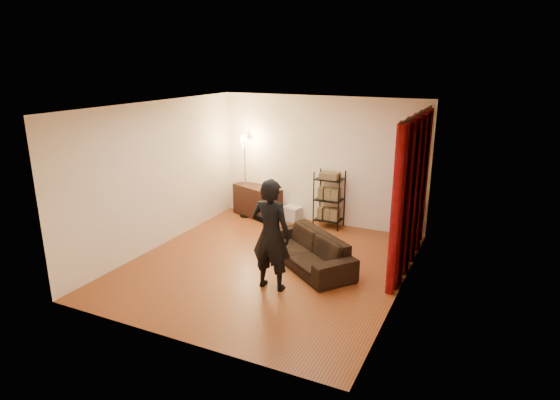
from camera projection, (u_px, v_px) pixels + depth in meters
The scene contains 14 objects.
floor at pixel (267, 265), 8.06m from camera, with size 5.00×5.00×0.00m, color brown.
ceiling at pixel (266, 106), 7.29m from camera, with size 5.00×5.00×0.00m, color white.
wall_back at pixel (321, 161), 9.83m from camera, with size 5.00×5.00×0.00m, color #F4E5CB.
wall_front at pixel (170, 240), 5.51m from camera, with size 5.00×5.00×0.00m, color #F4E5CB.
wall_left at pixel (158, 175), 8.60m from camera, with size 5.00×5.00×0.00m, color #F4E5CB.
wall_right at pixel (405, 207), 6.75m from camera, with size 5.00×5.00×0.00m, color #F4E5CB.
curtain_rod at pixel (419, 113), 7.41m from camera, with size 0.04×0.04×2.65m, color black.
curtain at pixel (411, 192), 7.79m from camera, with size 0.22×2.65×2.55m, color maroon, non-canonical shape.
sofa at pixel (308, 250), 7.97m from camera, with size 1.95×0.76×0.57m, color black.
person at pixel (271, 235), 7.02m from camera, with size 0.64×0.42×1.74m, color black.
media_cabinet at pixel (257, 202), 10.45m from camera, with size 1.19×0.45×0.69m, color black.
storage_boxes at pixel (291, 214), 10.25m from camera, with size 0.38×0.30×0.32m, color silver, non-canonical shape.
wire_shelf at pixel (329, 200), 9.74m from camera, with size 0.55×0.38×1.20m, color black, non-canonical shape.
floor_lamp at pixel (245, 176), 10.30m from camera, with size 0.34×0.34×1.88m, color silver, non-canonical shape.
Camera 1 is at (3.38, -6.59, 3.39)m, focal length 30.00 mm.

